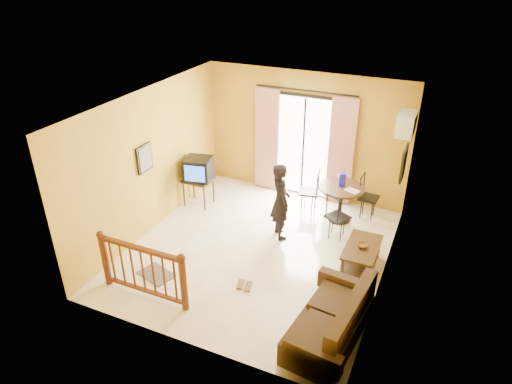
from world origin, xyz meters
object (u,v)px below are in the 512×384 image
at_px(coffee_table, 361,253).
at_px(standing_person, 281,201).
at_px(television, 198,169).
at_px(sofa, 332,324).
at_px(dining_table, 341,194).

height_order(coffee_table, standing_person, standing_person).
distance_m(television, sofa, 4.63).
relative_size(coffee_table, sofa, 0.55).
distance_m(coffee_table, standing_person, 1.77).
bearing_deg(coffee_table, dining_table, 118.19).
distance_m(sofa, standing_person, 2.83).
bearing_deg(coffee_table, television, 167.59).
bearing_deg(coffee_table, sofa, -89.90).
relative_size(television, standing_person, 0.41).
distance_m(coffee_table, sofa, 1.87).
bearing_deg(dining_table, sofa, -76.92).
bearing_deg(standing_person, sofa, 177.31).
distance_m(television, dining_table, 3.03).
bearing_deg(coffee_table, standing_person, 167.79).
bearing_deg(standing_person, television, 37.95).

